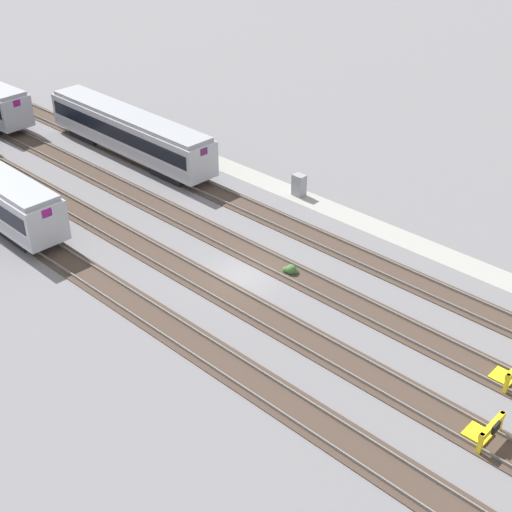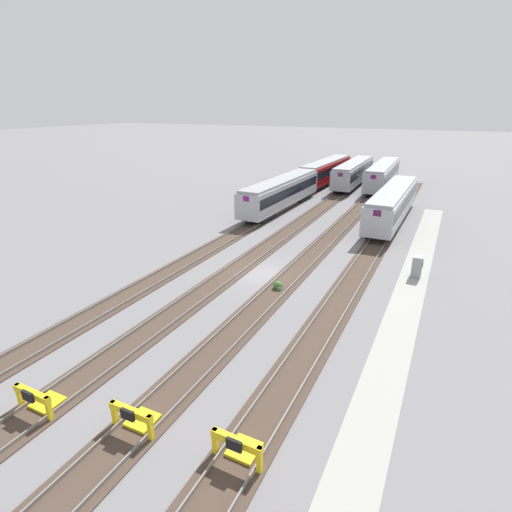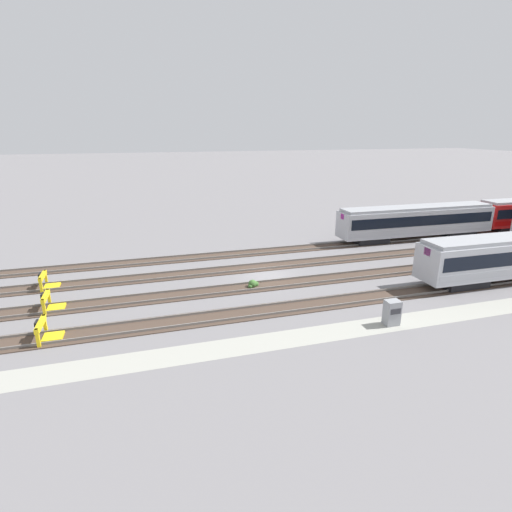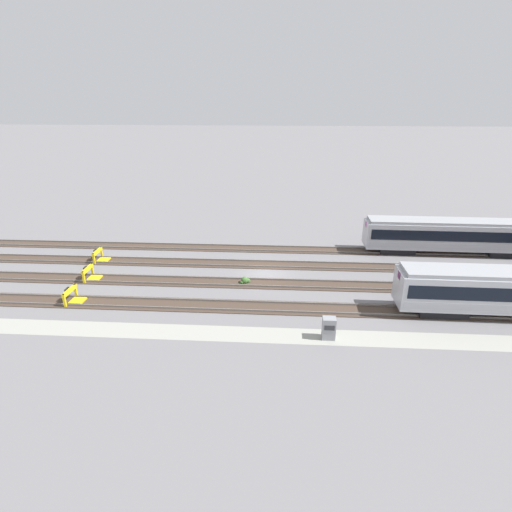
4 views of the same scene
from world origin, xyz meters
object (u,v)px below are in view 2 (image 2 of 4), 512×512
object	(u,v)px
bumper_stop_middle_track	(40,400)
subway_car_front_row_right_inner	(393,203)
bumper_stop_nearest_track	(240,447)
weed_clump	(278,286)
subway_car_front_row_leftmost	(326,171)
subway_car_front_row_left_inner	(282,192)
electrical_cabinet	(417,266)
bumper_stop_near_inner_track	(136,418)
subway_car_front_row_centre	(354,172)
subway_car_front_row_rightmost	(383,174)

from	to	relation	value
bumper_stop_middle_track	subway_car_front_row_right_inner	bearing A→B (deg)	-13.37
bumper_stop_nearest_track	weed_clump	distance (m)	14.33
subway_car_front_row_leftmost	weed_clump	size ratio (longest dim) A/B	19.64
subway_car_front_row_left_inner	electrical_cabinet	xyz separation A→B (m)	(-14.57, -17.00, -1.24)
bumper_stop_near_inner_track	weed_clump	size ratio (longest dim) A/B	2.18
bumper_stop_near_inner_track	electrical_cabinet	bearing A→B (deg)	-21.90
electrical_cabinet	weed_clump	xyz separation A→B (m)	(-6.55, 8.38, -0.56)
bumper_stop_near_inner_track	electrical_cabinet	size ratio (longest dim) A/B	1.25
subway_car_front_row_leftmost	subway_car_front_row_centre	world-z (taller)	same
subway_car_front_row_centre	bumper_stop_nearest_track	xyz separation A→B (m)	(-53.71, -8.72, -1.53)
electrical_cabinet	subway_car_front_row_left_inner	bearing A→B (deg)	49.41
subway_car_front_row_right_inner	subway_car_front_row_rightmost	distance (m)	19.45
bumper_stop_nearest_track	weed_clump	size ratio (longest dim) A/B	2.18
subway_car_front_row_right_inner	bumper_stop_near_inner_track	distance (m)	35.58
subway_car_front_row_left_inner	bumper_stop_nearest_track	distance (m)	37.14
bumper_stop_near_inner_track	bumper_stop_middle_track	bearing A→B (deg)	102.94
subway_car_front_row_leftmost	bumper_stop_middle_track	bearing A→B (deg)	-175.44
subway_car_front_row_leftmost	bumper_stop_middle_track	world-z (taller)	subway_car_front_row_leftmost
subway_car_front_row_centre	subway_car_front_row_right_inner	world-z (taller)	same
subway_car_front_row_rightmost	bumper_stop_middle_track	distance (m)	55.44
subway_car_front_row_rightmost	weed_clump	xyz separation A→B (m)	(-40.09, 0.06, -1.80)
subway_car_front_row_right_inner	electrical_cabinet	distance (m)	15.17
subway_car_front_row_centre	bumper_stop_nearest_track	size ratio (longest dim) A/B	9.01
bumper_stop_middle_track	weed_clump	xyz separation A→B (m)	(15.17, -4.28, -0.27)
subway_car_front_row_left_inner	weed_clump	size ratio (longest dim) A/B	19.61
subway_car_front_row_leftmost	bumper_stop_middle_track	distance (m)	55.09
subway_car_front_row_right_inner	bumper_stop_near_inner_track	size ratio (longest dim) A/B	9.01
bumper_stop_nearest_track	bumper_stop_near_inner_track	xyz separation A→B (m)	(-0.53, 4.34, 0.00)
subway_car_front_row_centre	subway_car_front_row_right_inner	size ratio (longest dim) A/B	1.00
subway_car_front_row_left_inner	subway_car_front_row_rightmost	bearing A→B (deg)	-24.60
subway_car_front_row_centre	subway_car_front_row_rightmost	size ratio (longest dim) A/B	1.00
subway_car_front_row_rightmost	bumper_stop_near_inner_track	size ratio (longest dim) A/B	9.02
subway_car_front_row_leftmost	subway_car_front_row_right_inner	world-z (taller)	same
bumper_stop_nearest_track	bumper_stop_near_inner_track	size ratio (longest dim) A/B	1.00
subway_car_front_row_right_inner	bumper_stop_nearest_track	size ratio (longest dim) A/B	9.00
subway_car_front_row_leftmost	bumper_stop_nearest_track	bearing A→B (deg)	-166.27
weed_clump	subway_car_front_row_leftmost	bearing A→B (deg)	12.30
subway_car_front_row_rightmost	subway_car_front_row_centre	bearing A→B (deg)	90.29
subway_car_front_row_rightmost	bumper_stop_near_inner_track	world-z (taller)	subway_car_front_row_rightmost
subway_car_front_row_rightmost	bumper_stop_nearest_track	size ratio (longest dim) A/B	9.02
bumper_stop_nearest_track	bumper_stop_middle_track	size ratio (longest dim) A/B	1.00
bumper_stop_nearest_track	subway_car_front_row_left_inner	bearing A→B (deg)	20.51
subway_car_front_row_right_inner	electrical_cabinet	size ratio (longest dim) A/B	11.27
subway_car_front_row_centre	subway_car_front_row_left_inner	bearing A→B (deg)	167.26
subway_car_front_row_right_inner	bumper_stop_middle_track	distance (m)	37.32
subway_car_front_row_leftmost	bumper_stop_near_inner_track	xyz separation A→B (m)	(-53.90, -8.71, -1.53)
subway_car_front_row_left_inner	electrical_cabinet	bearing A→B (deg)	-130.59
subway_car_front_row_right_inner	bumper_stop_nearest_track	distance (m)	34.79
subway_car_front_row_rightmost	bumper_stop_middle_track	bearing A→B (deg)	175.51
bumper_stop_nearest_track	bumper_stop_near_inner_track	distance (m)	4.37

